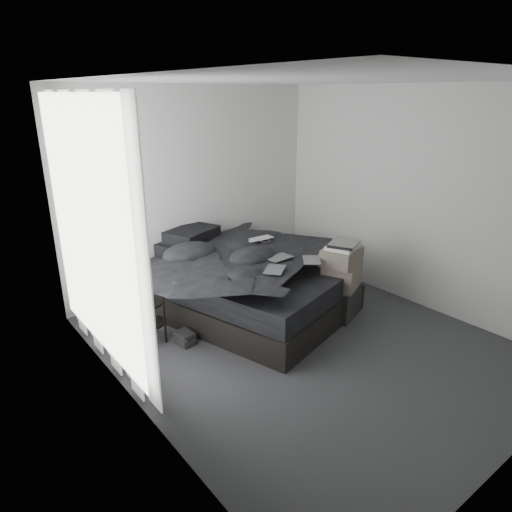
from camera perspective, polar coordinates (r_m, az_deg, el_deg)
floor at (r=4.93m, az=5.84°, el=-10.73°), size 3.60×4.20×0.01m
ceiling at (r=4.26m, az=7.12°, el=21.03°), size 3.60×4.20×0.01m
wall_back at (r=6.06m, az=-7.68°, el=8.20°), size 3.60×0.01×2.60m
wall_left at (r=3.47m, az=-15.47°, el=-1.16°), size 0.01×4.20×2.60m
wall_right at (r=5.79m, az=19.39°, el=6.74°), size 0.01×4.20×2.60m
window_left at (r=4.27m, az=-20.09°, el=2.96°), size 0.02×2.00×2.30m
curtain_left at (r=4.30m, az=-19.35°, el=2.20°), size 0.06×2.12×2.48m
bed at (r=5.55m, az=-1.37°, el=-5.16°), size 2.29×2.69×0.31m
mattress at (r=5.44m, az=-1.39°, el=-2.48°), size 2.21×2.60×0.25m
duvet at (r=5.32m, az=-0.94°, el=-0.05°), size 2.16×2.35×0.27m
pillow_lower at (r=5.89m, az=-8.63°, el=1.15°), size 0.79×0.64×0.16m
pillow_upper at (r=5.89m, az=-8.01°, el=2.70°), size 0.77×0.65×0.15m
laptop at (r=5.66m, az=0.77°, el=2.77°), size 0.38×0.25×0.03m
comic_a at (r=4.75m, az=2.36°, el=-0.76°), size 0.35×0.33×0.01m
comic_b at (r=5.10m, az=2.93°, el=0.77°), size 0.30×0.21×0.01m
comic_c at (r=5.05m, az=7.02°, el=0.53°), size 0.33×0.35×0.01m
side_stand at (r=4.92m, az=-13.56°, el=-6.81°), size 0.39×0.39×0.68m
papers at (r=4.78m, az=-13.74°, el=-3.12°), size 0.28×0.22×0.01m
floor_books at (r=4.91m, az=-8.88°, el=-10.09°), size 0.17×0.23×0.14m
box_lower at (r=5.49m, az=10.33°, el=-5.49°), size 0.60×0.53×0.36m
box_mid at (r=5.37m, az=10.68°, el=-2.37°), size 0.57×0.52×0.28m
box_upper at (r=5.27m, az=10.65°, el=-0.05°), size 0.52×0.47×0.19m
art_book_white at (r=5.25m, az=10.77°, el=1.17°), size 0.46×0.41×0.04m
art_book_snake at (r=5.24m, az=10.95°, el=1.55°), size 0.45×0.42×0.03m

